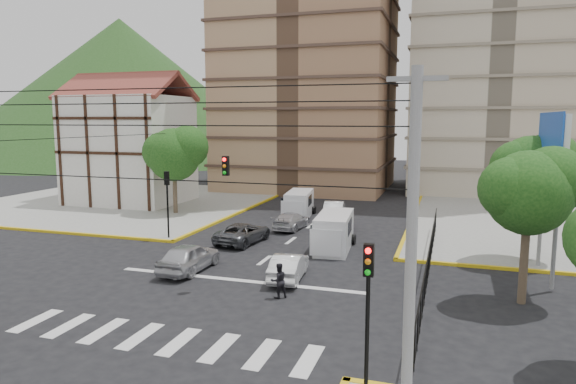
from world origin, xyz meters
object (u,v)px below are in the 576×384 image
at_px(traffic_light_se, 368,295).
at_px(van_right_lane, 333,233).
at_px(car_silver_front_left, 189,257).
at_px(traffic_light_nw, 167,193).
at_px(car_white_front_right, 289,266).
at_px(pedestrian_crosswalk, 279,281).
at_px(van_left_lane, 298,205).

distance_m(traffic_light_se, van_right_lane, 16.95).
xyz_separation_m(van_right_lane, car_silver_front_left, (-6.27, -6.51, -0.32)).
bearing_deg(traffic_light_nw, car_white_front_right, -29.10).
relative_size(traffic_light_nw, pedestrian_crosswalk, 2.77).
height_order(van_right_lane, pedestrian_crosswalk, van_right_lane).
distance_m(traffic_light_nw, van_right_lane, 11.21).
distance_m(van_right_lane, car_white_front_right, 6.30).
xyz_separation_m(traffic_light_se, car_silver_front_left, (-10.86, 9.67, -2.36)).
bearing_deg(car_white_front_right, traffic_light_se, 112.55).
bearing_deg(pedestrian_crosswalk, van_right_lane, -136.02).
relative_size(traffic_light_se, pedestrian_crosswalk, 2.77).
relative_size(traffic_light_nw, van_right_lane, 0.87).
xyz_separation_m(traffic_light_nw, car_silver_front_left, (4.74, -5.93, -2.36)).
bearing_deg(van_left_lane, car_silver_front_left, -101.55).
height_order(traffic_light_nw, van_right_lane, traffic_light_nw).
relative_size(traffic_light_nw, car_white_front_right, 1.10).
height_order(van_left_lane, pedestrian_crosswalk, van_left_lane).
xyz_separation_m(van_right_lane, car_white_front_right, (-0.86, -6.23, -0.41)).
distance_m(van_right_lane, car_silver_front_left, 9.04).
distance_m(traffic_light_se, traffic_light_nw, 22.06).
xyz_separation_m(traffic_light_se, van_right_lane, (-4.60, 16.18, -2.04)).
bearing_deg(traffic_light_se, traffic_light_nw, 135.00).
bearing_deg(traffic_light_se, pedestrian_crosswalk, 125.02).
xyz_separation_m(traffic_light_se, traffic_light_nw, (-15.60, 15.60, 0.00)).
bearing_deg(traffic_light_nw, car_silver_front_left, -51.37).
height_order(traffic_light_nw, pedestrian_crosswalk, traffic_light_nw).
distance_m(van_left_lane, pedestrian_crosswalk, 19.19).
bearing_deg(pedestrian_crosswalk, traffic_light_se, 82.00).
relative_size(traffic_light_se, van_left_lane, 0.92).
height_order(traffic_light_se, car_white_front_right, traffic_light_se).
height_order(traffic_light_nw, car_silver_front_left, traffic_light_nw).
distance_m(traffic_light_nw, van_left_lane, 12.03).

